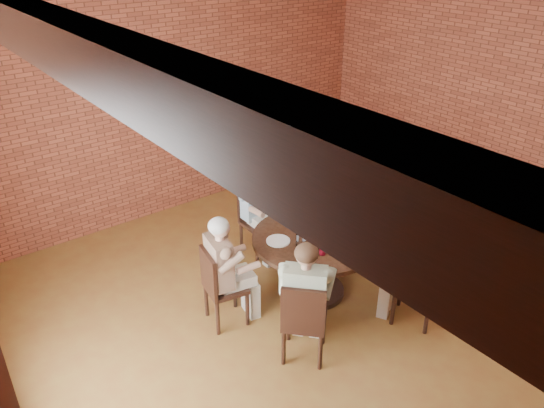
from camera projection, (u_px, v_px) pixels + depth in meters
floor at (344, 327)px, 5.62m from camera, size 7.00×7.00×0.00m
wall_back at (172, 95)px, 7.27m from camera, size 7.00×0.00×7.00m
wall_right at (541, 113)px, 6.57m from camera, size 0.00×7.00×7.00m
ceiling_beam at (47, 35)px, 2.76m from camera, size 0.22×6.90×0.26m
dining_table at (315, 254)px, 5.90m from camera, size 1.40×1.40×0.75m
chair_a at (367, 216)px, 6.69m from camera, size 0.51×0.51×0.94m
diner_a at (364, 208)px, 6.55m from camera, size 0.75×0.66×1.33m
chair_b at (256, 216)px, 6.71m from camera, size 0.42×0.42×0.92m
diner_b at (260, 208)px, 6.59m from camera, size 0.52×0.64×1.30m
chair_c at (219, 285)px, 5.46m from camera, size 0.46×0.46×0.90m
diner_c at (225, 271)px, 5.42m from camera, size 0.68×0.59×1.26m
chair_d at (304, 319)px, 4.97m from camera, size 0.58×0.58×0.92m
diner_d at (305, 301)px, 4.97m from camera, size 0.81×0.80×1.30m
chair_e at (425, 282)px, 5.48m from camera, size 0.55×0.55×0.92m
diner_e at (419, 269)px, 5.43m from camera, size 0.74×0.79×1.30m
plate_a at (321, 220)px, 6.11m from camera, size 0.26×0.26×0.01m
plate_b at (291, 221)px, 6.09m from camera, size 0.26×0.26×0.01m
plate_c at (278, 241)px, 5.71m from camera, size 0.26×0.26×0.01m
plate_d at (358, 239)px, 5.74m from camera, size 0.26×0.26×0.01m
glass_a at (324, 220)px, 5.98m from camera, size 0.07×0.07×0.14m
glass_b at (313, 224)px, 5.91m from camera, size 0.07×0.07×0.14m
glass_c at (291, 221)px, 5.96m from camera, size 0.07×0.07×0.14m
glass_d at (303, 234)px, 5.70m from camera, size 0.07×0.07×0.14m
glass_e at (299, 240)px, 5.61m from camera, size 0.07×0.07×0.14m
glass_f at (322, 249)px, 5.46m from camera, size 0.07×0.07×0.14m
glass_g at (330, 235)px, 5.70m from camera, size 0.07×0.07×0.14m
smartphone at (365, 245)px, 5.64m from camera, size 0.10×0.14×0.01m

